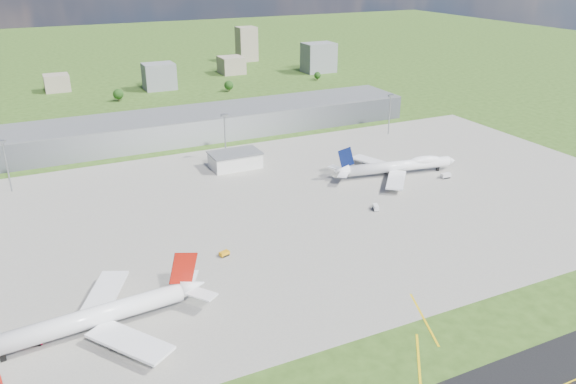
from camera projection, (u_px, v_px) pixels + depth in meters
name	position (u px, v px, depth m)	size (l,w,h in m)	color
ground	(191.00, 144.00, 341.29)	(1400.00, 1400.00, 0.00)	#2F4917
apron	(282.00, 209.00, 253.77)	(360.00, 190.00, 0.08)	gray
terminal	(183.00, 126.00, 350.86)	(300.00, 42.00, 15.00)	gray
ops_building	(235.00, 160.00, 302.13)	(26.00, 16.00, 8.00)	silver
mast_west	(5.00, 157.00, 265.58)	(3.50, 2.00, 25.90)	gray
mast_center	(225.00, 129.00, 309.29)	(3.50, 2.00, 25.90)	gray
mast_east	(390.00, 107.00, 353.01)	(3.50, 2.00, 25.90)	gray
airliner_red_twin	(96.00, 317.00, 168.51)	(72.66, 56.42, 19.93)	white
airliner_blue_quad	(399.00, 166.00, 290.95)	(68.41, 53.08, 17.93)	white
crash_tender	(33.00, 340.00, 164.48)	(5.81, 3.82, 2.85)	#BF0D37
tug_yellow	(224.00, 254.00, 213.29)	(4.24, 3.18, 1.86)	orange
van_white_near	(376.00, 208.00, 251.89)	(3.67, 5.13, 2.42)	silver
van_white_far	(446.00, 176.00, 288.14)	(5.21, 2.75, 2.60)	silver
bldg_cw	(57.00, 83.00, 472.75)	(20.00, 18.00, 14.00)	gray
bldg_c	(159.00, 76.00, 478.04)	(26.00, 20.00, 22.00)	slate
bldg_ce	(231.00, 65.00, 544.26)	(22.00, 24.00, 16.00)	gray
bldg_e	(319.00, 58.00, 548.78)	(30.00, 22.00, 28.00)	slate
bldg_tall_e	(247.00, 44.00, 606.18)	(20.00, 18.00, 36.00)	gray
tree_c	(118.00, 94.00, 439.20)	(8.10, 8.10, 9.90)	#382314
tree_e	(229.00, 85.00, 470.93)	(7.65, 7.65, 9.35)	#382314
tree_far_e	(317.00, 75.00, 515.40)	(6.30, 6.30, 7.70)	#382314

